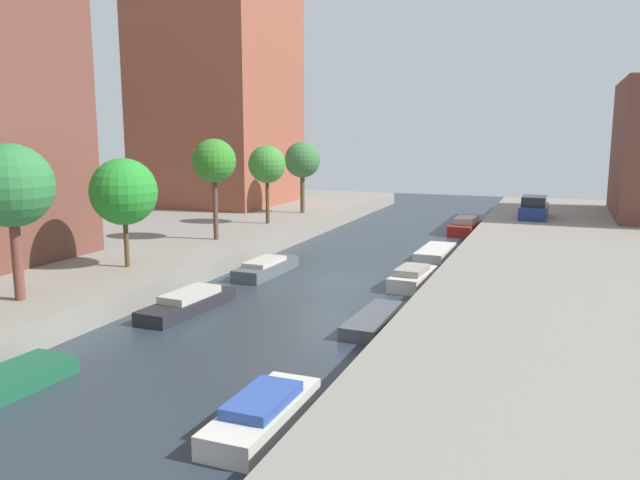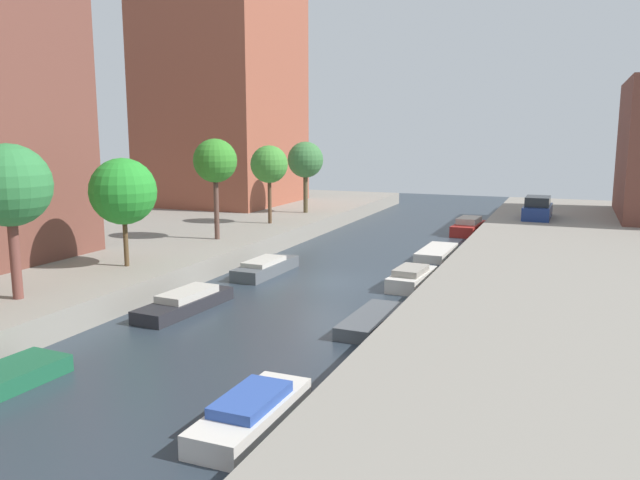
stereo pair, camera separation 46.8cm
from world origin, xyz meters
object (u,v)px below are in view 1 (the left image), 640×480
Objects in this scene: street_tree_3 at (214,162)px; moored_boat_right_5 at (465,227)px; street_tree_2 at (124,192)px; moored_boat_right_3 at (413,277)px; moored_boat_left_1 at (6,382)px; moored_boat_left_2 at (188,303)px; moored_boat_right_4 at (435,252)px; moored_boat_right_2 at (375,320)px; street_tree_5 at (302,160)px; moored_boat_right_1 at (263,413)px; moored_boat_left_3 at (266,267)px; street_tree_1 at (11,187)px; apartment_tower_far at (217,27)px; parked_car at (534,209)px; street_tree_4 at (267,165)px.

street_tree_3 is 1.27× the size of moored_boat_right_5.
street_tree_2 is 1.10× the size of moored_boat_right_5.
moored_boat_left_1 is at bearing -116.34° from moored_boat_right_3.
moored_boat_right_5 reaches higher than moored_boat_left_2.
moored_boat_left_2 is 1.09× the size of moored_boat_right_4.
moored_boat_left_2 is 1.17× the size of moored_boat_right_2.
street_tree_3 is 1.48× the size of moored_boat_right_3.
street_tree_5 reaches higher than street_tree_2.
moored_boat_right_1 is at bearing -47.90° from moored_boat_left_2.
street_tree_5 is 1.19× the size of moored_boat_right_5.
moored_boat_right_2 is (11.30, -1.23, -3.97)m from street_tree_2.
street_tree_3 is at bearing 123.10° from moored_boat_right_1.
moored_boat_left_3 is (0.39, 14.73, 0.09)m from moored_boat_left_1.
moored_boat_right_1 is 0.92× the size of moored_boat_right_5.
street_tree_1 is 1.27× the size of moored_boat_right_5.
parked_car is (24.02, -0.64, -13.07)m from apartment_tower_far.
street_tree_3 is at bearing 167.48° from moored_boat_right_3.
street_tree_2 is 1.03× the size of moored_boat_left_3.
moored_boat_right_4 is at bearing 22.95° from street_tree_3.
moored_boat_left_3 is 1.12× the size of moored_boat_right_2.
street_tree_4 is at bearing 90.00° from street_tree_1.
moored_boat_right_4 is at bearing 91.73° from moored_boat_right_2.
moored_boat_left_2 is at bearing -115.51° from moored_boat_right_4.
apartment_tower_far is 7.11× the size of moored_boat_right_1.
street_tree_4 reaches higher than moored_boat_left_2.
moored_boat_right_1 is (-4.45, -31.87, -1.28)m from parked_car.
parked_car is at bearing 61.22° from street_tree_1.
moored_boat_left_2 is 1.12× the size of moored_boat_right_5.
moored_boat_left_3 is at bearing -32.52° from street_tree_3.
moored_boat_left_3 is 7.01m from moored_boat_right_3.
apartment_tower_far is at bearing 178.48° from parked_car.
moored_boat_right_4 is (19.46, -11.01, -14.47)m from apartment_tower_far.
apartment_tower_far reaches higher than moored_boat_right_2.
street_tree_1 is 25.23m from street_tree_5.
apartment_tower_far is 5.65× the size of street_tree_4.
moored_boat_right_5 is (7.43, 30.53, 0.21)m from moored_boat_left_1.
parked_car is 0.89× the size of moored_boat_left_2.
moored_boat_left_2 reaches higher than moored_boat_right_2.
moored_boat_right_2 is at bearing 5.85° from moored_boat_left_2.
street_tree_5 is 1.30× the size of moored_boat_right_1.
street_tree_2 is 19.49m from street_tree_5.
street_tree_2 is at bearing -90.00° from street_tree_5.
apartment_tower_far reaches higher than moored_boat_right_1.
moored_boat_right_5 is (7.06, 22.47, 0.14)m from moored_boat_left_2.
street_tree_2 is at bearing -156.37° from moored_boat_right_3.
street_tree_3 is at bearing -90.00° from street_tree_5.
moored_boat_left_3 is at bearing 89.79° from moored_boat_left_2.
street_tree_1 reaches higher than moored_boat_right_2.
moored_boat_right_2 is (11.30, 4.51, -4.65)m from street_tree_1.
street_tree_2 is 1.28× the size of moored_boat_right_3.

